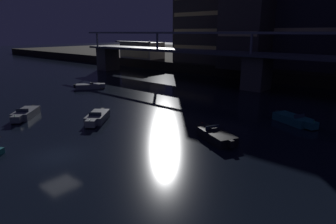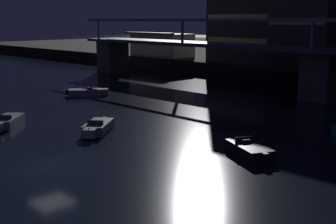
{
  "view_description": "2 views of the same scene",
  "coord_description": "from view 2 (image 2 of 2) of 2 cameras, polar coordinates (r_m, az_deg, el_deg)",
  "views": [
    {
      "loc": [
        19.89,
        -9.88,
        9.3
      ],
      "look_at": [
        1.76,
        11.1,
        1.55
      ],
      "focal_mm": 30.58,
      "sensor_mm": 36.0,
      "label": 1
    },
    {
      "loc": [
        25.55,
        -14.45,
        9.26
      ],
      "look_at": [
        -0.07,
        10.64,
        2.03
      ],
      "focal_mm": 49.21,
      "sensor_mm": 36.0,
      "label": 2
    }
  ],
  "objects": [
    {
      "name": "ground_plane",
      "position": [
        30.79,
        -14.3,
        -6.48
      ],
      "size": [
        400.0,
        400.0,
        0.0
      ],
      "primitive_type": "plane",
      "color": "black"
    },
    {
      "name": "river_bridge",
      "position": [
        56.53,
        18.65,
        5.9
      ],
      "size": [
        85.4,
        6.4,
        9.38
      ],
      "color": "#4C4944",
      "rests_on": "ground"
    },
    {
      "name": "tower_west_low",
      "position": [
        79.55,
        10.75,
        12.89
      ],
      "size": [
        13.35,
        9.33,
        19.12
      ],
      "color": "#38332D",
      "rests_on": "far_riverbank"
    },
    {
      "name": "waterfront_pavilion",
      "position": [
        90.18,
        -0.8,
        8.33
      ],
      "size": [
        12.4,
        7.4,
        4.7
      ],
      "color": "#B2AD9E",
      "rests_on": "far_riverbank"
    },
    {
      "name": "speedboat_near_left",
      "position": [
        42.94,
        -19.33,
        -1.15
      ],
      "size": [
        4.36,
        4.42,
        1.16
      ],
      "color": "gray",
      "rests_on": "ground"
    },
    {
      "name": "speedboat_near_center",
      "position": [
        32.52,
        9.83,
        -4.56
      ],
      "size": [
        4.96,
        3.36,
        1.16
      ],
      "color": "black",
      "rests_on": "ground"
    },
    {
      "name": "speedboat_near_right",
      "position": [
        38.89,
        -8.72,
        -1.89
      ],
      "size": [
        4.08,
        4.64,
        1.16
      ],
      "color": "gray",
      "rests_on": "ground"
    },
    {
      "name": "speedboat_mid_center",
      "position": [
        57.94,
        -10.04,
        2.43
      ],
      "size": [
        3.96,
        4.71,
        1.16
      ],
      "color": "gray",
      "rests_on": "ground"
    }
  ]
}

